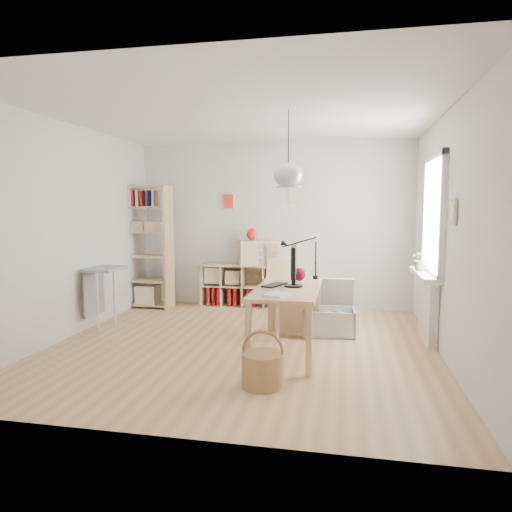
% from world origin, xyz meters
% --- Properties ---
extents(ground, '(4.50, 4.50, 0.00)m').
position_xyz_m(ground, '(0.00, 0.00, 0.00)').
color(ground, tan).
rests_on(ground, ground).
extents(room_shell, '(4.50, 4.50, 4.50)m').
position_xyz_m(room_shell, '(0.55, -0.15, 2.00)').
color(room_shell, white).
rests_on(room_shell, ground).
extents(window_unit, '(0.07, 1.16, 1.46)m').
position_xyz_m(window_unit, '(2.23, 0.60, 1.55)').
color(window_unit, white).
rests_on(window_unit, ground).
extents(radiator, '(0.10, 0.80, 0.80)m').
position_xyz_m(radiator, '(2.19, 0.60, 0.40)').
color(radiator, white).
rests_on(radiator, ground).
extents(windowsill, '(0.22, 1.20, 0.06)m').
position_xyz_m(windowsill, '(2.14, 0.60, 0.83)').
color(windowsill, white).
rests_on(windowsill, radiator).
extents(desk, '(0.70, 1.50, 0.75)m').
position_xyz_m(desk, '(0.55, -0.15, 0.66)').
color(desk, tan).
rests_on(desk, ground).
extents(cube_shelf, '(1.40, 0.38, 0.72)m').
position_xyz_m(cube_shelf, '(-0.47, 2.08, 0.30)').
color(cube_shelf, beige).
rests_on(cube_shelf, ground).
extents(tall_bookshelf, '(0.80, 0.38, 2.00)m').
position_xyz_m(tall_bookshelf, '(-2.04, 1.80, 1.09)').
color(tall_bookshelf, tan).
rests_on(tall_bookshelf, ground).
extents(side_table, '(0.40, 0.55, 0.85)m').
position_xyz_m(side_table, '(-2.04, 0.35, 0.67)').
color(side_table, '#959598').
rests_on(side_table, ground).
extents(chair, '(0.63, 0.63, 0.98)m').
position_xyz_m(chair, '(0.46, 0.58, 0.56)').
color(chair, '#959598').
rests_on(chair, ground).
extents(wicker_basket, '(0.39, 0.38, 0.53)m').
position_xyz_m(wicker_basket, '(0.46, -1.20, 0.17)').
color(wicker_basket, '#9D7546').
rests_on(wicker_basket, ground).
extents(storage_chest, '(0.68, 0.76, 0.70)m').
position_xyz_m(storage_chest, '(1.00, 0.75, 0.23)').
color(storage_chest, silver).
rests_on(storage_chest, ground).
extents(monitor, '(0.21, 0.54, 0.47)m').
position_xyz_m(monitor, '(0.61, -0.09, 1.01)').
color(monitor, black).
rests_on(monitor, desk).
extents(keyboard, '(0.27, 0.40, 0.02)m').
position_xyz_m(keyboard, '(0.39, -0.06, 0.76)').
color(keyboard, black).
rests_on(keyboard, desk).
extents(task_lamp, '(0.47, 0.17, 0.50)m').
position_xyz_m(task_lamp, '(0.59, 0.46, 1.09)').
color(task_lamp, black).
rests_on(task_lamp, desk).
extents(yarn_ball, '(0.16, 0.16, 0.16)m').
position_xyz_m(yarn_ball, '(0.63, 0.35, 0.83)').
color(yarn_ball, '#4E0A16').
rests_on(yarn_ball, desk).
extents(paper_tray, '(0.29, 0.31, 0.03)m').
position_xyz_m(paper_tray, '(0.52, -0.67, 0.76)').
color(paper_tray, white).
rests_on(paper_tray, desk).
extents(drawer_chest, '(0.77, 0.57, 0.40)m').
position_xyz_m(drawer_chest, '(-0.18, 2.04, 0.92)').
color(drawer_chest, beige).
rests_on(drawer_chest, cube_shelf).
extents(red_vase, '(0.16, 0.16, 0.19)m').
position_xyz_m(red_vase, '(-0.31, 2.04, 1.22)').
color(red_vase, '#A9190E').
rests_on(red_vase, drawer_chest).
extents(potted_plant, '(0.31, 0.28, 0.29)m').
position_xyz_m(potted_plant, '(2.12, 0.75, 1.01)').
color(potted_plant, '#40732B').
rests_on(potted_plant, windowsill).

